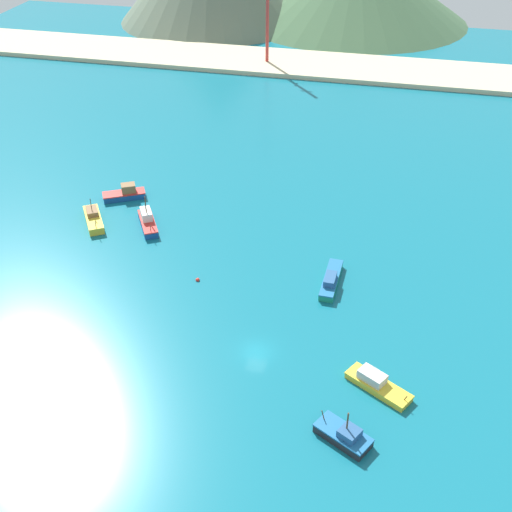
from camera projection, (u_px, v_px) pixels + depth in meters
ground at (296, 236)px, 111.24m from camera, size 260.00×280.00×0.50m
fishing_boat_0 at (125, 194)px, 121.04m from camera, size 8.21×6.11×2.85m
fishing_boat_1 at (147, 221)px, 112.82m from camera, size 6.26×8.44×5.94m
fishing_boat_3 at (377, 384)px, 81.30m from camera, size 8.98×6.83×2.12m
fishing_boat_5 at (344, 435)px, 74.55m from camera, size 7.33×5.86×4.73m
fishing_boat_6 at (93, 219)px, 113.90m from camera, size 6.92×8.78×4.73m
fishing_boat_7 at (331, 280)px, 99.13m from camera, size 2.55×10.01×2.22m
buoy_0 at (198, 280)px, 100.29m from camera, size 0.65×0.65×0.65m
beach_strip at (352, 68)px, 181.10m from camera, size 247.00×22.54×1.20m
radio_tower at (267, 11)px, 176.03m from camera, size 2.96×2.37×29.60m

